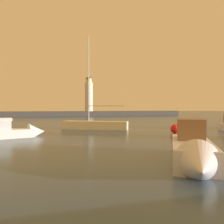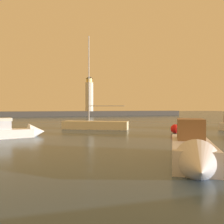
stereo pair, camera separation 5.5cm
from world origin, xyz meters
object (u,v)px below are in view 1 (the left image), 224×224
sailboat_moored (95,125)px  motorboat_0 (15,131)px  mooring_buoy (175,129)px  motorboat_2 (193,151)px  lighthouse (89,95)px

sailboat_moored → motorboat_0: bearing=-145.3°
motorboat_0 → mooring_buoy: bearing=-3.9°
motorboat_2 → motorboat_0: bearing=125.3°
motorboat_2 → mooring_buoy: bearing=62.3°
lighthouse → motorboat_0: 52.82m
motorboat_0 → sailboat_moored: (8.73, 6.04, 0.01)m
motorboat_0 → sailboat_moored: bearing=34.7°
lighthouse → motorboat_2: bearing=-95.9°
lighthouse → mooring_buoy: lighthouse is taller
sailboat_moored → motorboat_2: bearing=-87.8°
sailboat_moored → lighthouse: bearing=80.7°
lighthouse → motorboat_0: bearing=-107.7°
lighthouse → motorboat_2: 63.95m
motorboat_2 → lighthouse: bearing=84.1°
motorboat_0 → motorboat_2: size_ratio=0.84×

